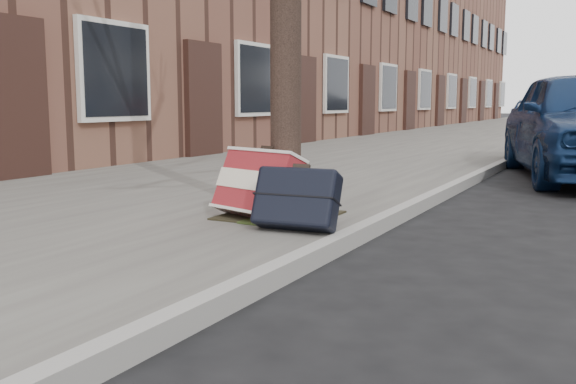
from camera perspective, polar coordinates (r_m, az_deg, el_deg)
The scene contains 6 objects.
ground at distance 3.58m, azimuth 18.67°, elevation -9.60°, with size 120.00×120.00×0.00m, color black.
near_sidewalk at distance 18.89m, azimuth 15.07°, elevation 4.71°, with size 5.00×70.00×0.12m, color slate.
house_near at distance 22.00m, azimuth 0.41°, elevation 14.38°, with size 6.80×40.00×7.00m, color brown.
dirt_patch at distance 5.31m, azimuth -0.79°, elevation -2.08°, with size 0.85×0.85×0.01m, color black.
suitcase_red at distance 5.14m, azimuth -2.72°, elevation 0.67°, with size 0.73×0.20×0.53m, color maroon.
suitcase_navy at distance 4.69m, azimuth 0.79°, elevation -0.53°, with size 0.62×0.20×0.44m, color black.
Camera 1 is at (0.52, -3.38, 1.06)m, focal length 40.00 mm.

